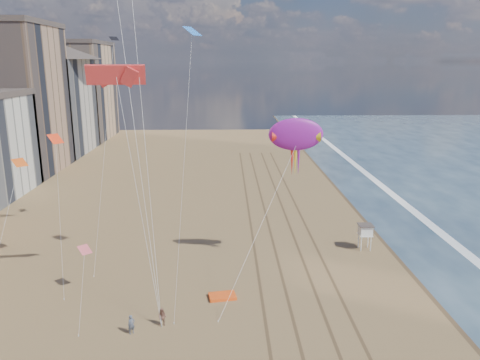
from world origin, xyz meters
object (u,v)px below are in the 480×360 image
(lifeguard_stand, at_px, (365,230))
(grounded_kite, at_px, (222,296))
(kite_flyer_a, at_px, (131,324))
(kite_flyer_b, at_px, (162,317))
(show_kite, at_px, (296,135))

(lifeguard_stand, distance_m, grounded_kite, 20.16)
(lifeguard_stand, height_order, grounded_kite, lifeguard_stand)
(kite_flyer_a, bearing_deg, lifeguard_stand, -1.31)
(kite_flyer_b, bearing_deg, lifeguard_stand, 50.94)
(grounded_kite, xyz_separation_m, kite_flyer_b, (-4.97, -4.62, 0.63))
(grounded_kite, bearing_deg, kite_flyer_a, -151.73)
(kite_flyer_a, xyz_separation_m, kite_flyer_b, (2.35, 1.12, -0.04))
(show_kite, xyz_separation_m, kite_flyer_a, (-14.81, -12.58, -13.48))
(kite_flyer_a, height_order, kite_flyer_b, kite_flyer_a)
(kite_flyer_a, bearing_deg, kite_flyer_b, -11.14)
(grounded_kite, relative_size, show_kite, 0.13)
(lifeguard_stand, height_order, show_kite, show_kite)
(kite_flyer_a, distance_m, kite_flyer_b, 2.60)
(lifeguard_stand, relative_size, grounded_kite, 1.23)
(lifeguard_stand, bearing_deg, grounded_kite, -146.05)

